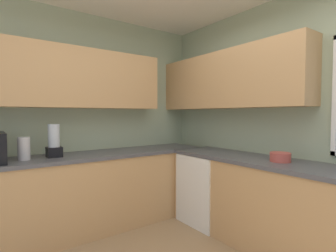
# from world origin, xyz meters

# --- Properties ---
(room_shell) EXTENTS (3.96, 3.42, 2.71)m
(room_shell) POSITION_xyz_m (-0.77, 0.57, 1.85)
(room_shell) COLOR #9EAD8E
(room_shell) RESTS_ON ground_plane
(counter_run_left) EXTENTS (0.65, 3.03, 0.91)m
(counter_run_left) POSITION_xyz_m (-1.61, 0.00, 0.46)
(counter_run_left) COLOR tan
(counter_run_left) RESTS_ON ground_plane
(counter_run_back) EXTENTS (3.05, 0.65, 0.91)m
(counter_run_back) POSITION_xyz_m (0.21, 1.34, 0.46)
(counter_run_back) COLOR tan
(counter_run_back) RESTS_ON ground_plane
(dishwasher) EXTENTS (0.60, 0.60, 0.86)m
(dishwasher) POSITION_xyz_m (-0.95, 1.31, 0.43)
(dishwasher) COLOR white
(dishwasher) RESTS_ON ground_plane
(kettle) EXTENTS (0.12, 0.12, 0.23)m
(kettle) POSITION_xyz_m (-1.59, -0.68, 1.03)
(kettle) COLOR #B7B7BC
(kettle) RESTS_ON counter_run_left
(bowl) EXTENTS (0.20, 0.20, 0.09)m
(bowl) POSITION_xyz_m (-0.01, 1.34, 0.95)
(bowl) COLOR #B74C42
(bowl) RESTS_ON counter_run_back
(blender_appliance) EXTENTS (0.15, 0.15, 0.36)m
(blender_appliance) POSITION_xyz_m (-1.61, -0.39, 1.07)
(blender_appliance) COLOR black
(blender_appliance) RESTS_ON counter_run_left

